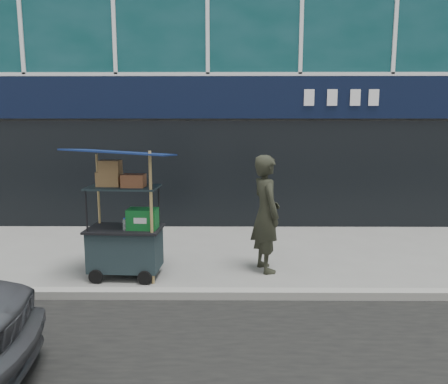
{
  "coord_description": "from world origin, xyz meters",
  "views": [
    {
      "loc": [
        0.42,
        -5.87,
        2.42
      ],
      "look_at": [
        0.37,
        1.2,
        1.25
      ],
      "focal_mm": 35.0,
      "sensor_mm": 36.0,
      "label": 1
    }
  ],
  "objects": [
    {
      "name": "ground",
      "position": [
        0.0,
        0.0,
        0.0
      ],
      "size": [
        80.0,
        80.0,
        0.0
      ],
      "primitive_type": "plane",
      "color": "slate",
      "rests_on": "ground"
    },
    {
      "name": "vendor_man",
      "position": [
        1.04,
        0.96,
        0.94
      ],
      "size": [
        0.63,
        0.79,
        1.88
      ],
      "primitive_type": "imported",
      "rotation": [
        0.0,
        0.0,
        1.87
      ],
      "color": "black",
      "rests_on": "ground"
    },
    {
      "name": "vendor_cart",
      "position": [
        -1.14,
        0.63,
        0.71
      ],
      "size": [
        1.55,
        1.14,
        2.03
      ],
      "rotation": [
        0.0,
        0.0,
        -0.06
      ],
      "color": "#19272C",
      "rests_on": "ground"
    },
    {
      "name": "curb",
      "position": [
        0.0,
        -0.2,
        0.06
      ],
      "size": [
        80.0,
        0.18,
        0.12
      ],
      "primitive_type": "cube",
      "color": "gray",
      "rests_on": "ground"
    }
  ]
}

